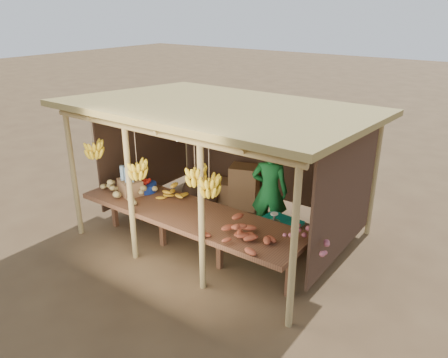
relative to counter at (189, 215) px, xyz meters
The scene contains 13 objects.
ground 1.20m from the counter, 90.00° to the left, with size 60.00×60.00×0.00m, color brown.
stall_structure 1.43m from the counter, 94.65° to the left, with size 4.70×3.50×2.43m.
counter is the anchor object (origin of this frame).
potato_heap 1.37m from the counter, behind, with size 1.00×0.60×0.37m, color tan, non-canonical shape.
sweet_potato_heap 1.19m from the counter, 13.21° to the right, with size 0.90×0.54×0.35m, color #A4472A, non-canonical shape.
onion_heap 1.92m from the counter, ahead, with size 0.75×0.45×0.35m, color #BC5B67, non-canonical shape.
banana_pile 0.56m from the counter, 154.28° to the left, with size 0.57×0.34×0.35m, color gold, non-canonical shape.
tomato_basin 1.18m from the counter, behind, with size 0.40×0.40×0.21m.
bottle_box 1.30m from the counter, behind, with size 0.50×0.45×0.51m.
vendor 1.49m from the counter, 62.13° to the left, with size 0.63×0.41×1.73m, color #19712F.
tarp_crate 1.50m from the counter, 39.34° to the left, with size 0.69×0.61×0.76m.
carton_stack 2.13m from the counter, 103.48° to the left, with size 1.25×0.58×0.88m.
burlap_sacks 2.06m from the counter, 124.07° to the left, with size 0.83×0.44×0.59m.
Camera 1 is at (4.06, -5.65, 3.84)m, focal length 35.00 mm.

